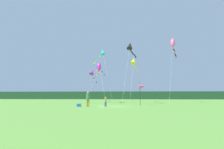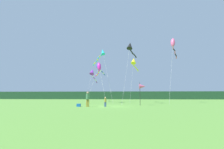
% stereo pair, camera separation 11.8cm
% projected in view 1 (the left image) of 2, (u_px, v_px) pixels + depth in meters
% --- Properties ---
extents(ground_plane, '(120.00, 120.00, 0.00)m').
position_uv_depth(ground_plane, '(108.00, 106.00, 22.48)').
color(ground_plane, '#5B9338').
extents(distant_treeline, '(108.00, 2.46, 2.89)m').
position_uv_depth(distant_treeline, '(120.00, 95.00, 67.20)').
color(distant_treeline, '#1E4228').
rests_on(distant_treeline, ground).
extents(person_adult, '(0.40, 0.40, 1.83)m').
position_uv_depth(person_adult, '(88.00, 98.00, 21.84)').
color(person_adult, olive).
rests_on(person_adult, ground).
extents(person_child, '(0.26, 0.26, 1.18)m').
position_uv_depth(person_child, '(106.00, 101.00, 21.78)').
color(person_child, '#334C8C').
rests_on(person_child, ground).
extents(cooler_box, '(0.47, 0.34, 0.36)m').
position_uv_depth(cooler_box, '(79.00, 105.00, 21.79)').
color(cooler_box, '#1959B2').
rests_on(cooler_box, ground).
extents(banner_flag_pole, '(0.90, 0.70, 3.22)m').
position_uv_depth(banner_flag_pole, '(142.00, 87.00, 25.19)').
color(banner_flag_pole, black).
rests_on(banner_flag_pole, ground).
extents(kite_purple, '(1.16, 10.69, 7.56)m').
position_uv_depth(kite_purple, '(92.00, 73.00, 40.42)').
color(kite_purple, '#B2B2B2').
rests_on(kite_purple, ground).
extents(kite_black, '(2.63, 7.62, 10.40)m').
position_uv_depth(kite_black, '(130.00, 47.00, 29.90)').
color(kite_black, '#B2B2B2').
rests_on(kite_black, ground).
extents(kite_magenta, '(3.12, 6.84, 7.45)m').
position_uv_depth(kite_magenta, '(99.00, 68.00, 32.51)').
color(kite_magenta, '#B2B2B2').
rests_on(kite_magenta, ground).
extents(kite_rainbow, '(4.11, 9.51, 12.16)m').
position_uv_depth(kite_rainbow, '(173.00, 45.00, 33.74)').
color(kite_rainbow, '#B2B2B2').
rests_on(kite_rainbow, ground).
extents(kite_blue, '(2.11, 8.30, 7.66)m').
position_uv_depth(kite_blue, '(99.00, 67.00, 33.88)').
color(kite_blue, '#B2B2B2').
rests_on(kite_blue, ground).
extents(kite_yellow, '(2.19, 9.10, 8.97)m').
position_uv_depth(kite_yellow, '(134.00, 62.00, 35.39)').
color(kite_yellow, '#B2B2B2').
rests_on(kite_yellow, ground).
extents(kite_cyan, '(5.46, 9.68, 11.03)m').
position_uv_depth(kite_cyan, '(101.00, 54.00, 36.98)').
color(kite_cyan, '#B2B2B2').
rests_on(kite_cyan, ground).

